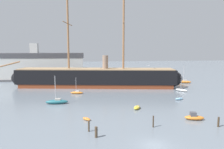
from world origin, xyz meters
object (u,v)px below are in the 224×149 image
object	(u,v)px
dinghy_mid_right	(179,99)
mooring_piling_left_pair	(153,121)
sailboat_alongside_bow	(77,92)
mooring_piling_nearest	(96,132)
dinghy_foreground_left	(87,119)
mooring_piling_right_pair	(89,126)
sailboat_far_right	(184,82)
dinghy_near_centre	(137,107)
seagull_in_flight	(148,65)
tall_ship	(96,77)
sailboat_alongside_stern	(181,90)
sailboat_mid_left	(57,101)
dockside_warehouse_left	(40,66)
motorboat_foreground_right	(194,117)
dinghy_far_left	(31,84)
mooring_piling_midwater	(218,122)

from	to	relation	value
dinghy_mid_right	mooring_piling_left_pair	world-z (taller)	mooring_piling_left_pair
sailboat_alongside_bow	mooring_piling_nearest	distance (m)	33.29
dinghy_foreground_left	sailboat_alongside_bow	bearing A→B (deg)	95.56
mooring_piling_right_pair	sailboat_far_right	bearing A→B (deg)	49.23
dinghy_near_centre	seagull_in_flight	xyz separation A→B (m)	(7.50, 15.81, 8.32)
tall_ship	dinghy_foreground_left	distance (m)	36.06
sailboat_alongside_stern	mooring_piling_right_pair	world-z (taller)	sailboat_alongside_stern
dinghy_near_centre	seagull_in_flight	distance (m)	19.38
sailboat_far_right	sailboat_mid_left	bearing A→B (deg)	-150.56
dinghy_foreground_left	sailboat_alongside_bow	xyz separation A→B (m)	(-2.40, 24.67, 0.18)
dinghy_foreground_left	mooring_piling_nearest	distance (m)	8.53
dinghy_near_centre	dockside_warehouse_left	world-z (taller)	dockside_warehouse_left
motorboat_foreground_right	seagull_in_flight	bearing A→B (deg)	93.45
dinghy_foreground_left	sailboat_mid_left	bearing A→B (deg)	117.83
dinghy_foreground_left	mooring_piling_left_pair	distance (m)	12.66
sailboat_mid_left	mooring_piling_nearest	size ratio (longest dim) A/B	4.11
tall_ship	sailboat_far_right	xyz separation A→B (m)	(35.17, 3.83, -2.84)
dinghy_foreground_left	motorboat_foreground_right	distance (m)	20.68
sailboat_mid_left	sailboat_far_right	world-z (taller)	sailboat_mid_left
sailboat_alongside_stern	mooring_piling_right_pair	xyz separation A→B (m)	(-30.58, -29.91, 0.49)
dinghy_far_left	dockside_warehouse_left	xyz separation A→B (m)	(0.62, 14.98, 5.64)
dinghy_mid_right	mooring_piling_nearest	xyz separation A→B (m)	(-23.62, -21.52, 0.57)
sailboat_mid_left	sailboat_far_right	distance (m)	53.26
motorboat_foreground_right	mooring_piling_nearest	world-z (taller)	mooring_piling_nearest
mooring_piling_left_pair	dockside_warehouse_left	world-z (taller)	dockside_warehouse_left
dinghy_far_left	mooring_piling_right_pair	bearing A→B (deg)	-67.99
motorboat_foreground_right	sailboat_far_right	xyz separation A→B (m)	(18.85, 42.22, 0.05)
dinghy_foreground_left	seagull_in_flight	world-z (taller)	seagull_in_flight
tall_ship	dinghy_far_left	distance (m)	25.35
dinghy_mid_right	dinghy_foreground_left	bearing A→B (deg)	-152.23
dinghy_mid_right	mooring_piling_right_pair	world-z (taller)	mooring_piling_right_pair
tall_ship	mooring_piling_nearest	distance (m)	44.26
motorboat_foreground_right	mooring_piling_midwater	distance (m)	4.70
sailboat_alongside_bow	sailboat_far_right	size ratio (longest dim) A/B	0.71
mooring_piling_left_pair	mooring_piling_midwater	xyz separation A→B (m)	(11.38, -1.36, -0.16)
dinghy_near_centre	mooring_piling_nearest	size ratio (longest dim) A/B	1.81
tall_ship	mooring_piling_right_pair	world-z (taller)	tall_ship
motorboat_foreground_right	dinghy_mid_right	xyz separation A→B (m)	(4.40, 15.82, -0.25)
dinghy_mid_right	mooring_piling_nearest	world-z (taller)	mooring_piling_nearest
tall_ship	sailboat_alongside_bow	xyz separation A→B (m)	(-6.58, -11.00, -3.01)
dinghy_foreground_left	mooring_piling_right_pair	distance (m)	5.89
dinghy_near_centre	seagull_in_flight	bearing A→B (deg)	64.60
mooring_piling_left_pair	sailboat_alongside_bow	bearing A→B (deg)	114.61
tall_ship	sailboat_alongside_stern	distance (m)	29.21
dinghy_far_left	mooring_piling_nearest	xyz separation A→B (m)	(20.99, -51.92, 0.64)
dinghy_foreground_left	dinghy_far_left	xyz separation A→B (m)	(-19.72, 43.51, -0.03)
sailboat_alongside_bow	mooring_piling_midwater	xyz separation A→B (m)	(25.17, -31.48, 0.46)
mooring_piling_left_pair	mooring_piling_nearest	bearing A→B (deg)	-163.68
tall_ship	mooring_piling_right_pair	distance (m)	41.78
dinghy_foreground_left	sailboat_far_right	xyz separation A→B (m)	(39.35, 39.50, 0.35)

